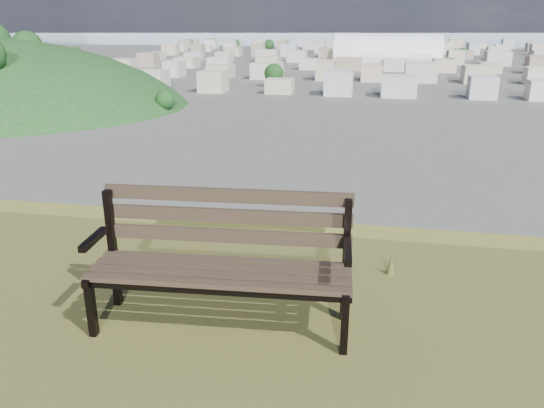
# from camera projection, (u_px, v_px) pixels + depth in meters

# --- Properties ---
(park_bench) EXTENTS (1.95, 0.75, 1.00)m
(park_bench) POSITION_uv_depth(u_px,v_px,m) (222.00, 253.00, 3.93)
(park_bench) COLOR #3A2E21
(park_bench) RESTS_ON hilltop_mesa
(arena) EXTENTS (59.73, 26.01, 25.05)m
(arena) POSITION_uv_depth(u_px,v_px,m) (387.00, 57.00, 302.20)
(arena) COLOR silver
(arena) RESTS_ON ground
(city_blocks) EXTENTS (395.00, 361.00, 7.00)m
(city_blocks) POSITION_uv_depth(u_px,v_px,m) (376.00, 53.00, 374.67)
(city_blocks) COLOR beige
(city_blocks) RESTS_ON ground
(city_trees) EXTENTS (406.52, 387.20, 9.98)m
(city_trees) POSITION_uv_depth(u_px,v_px,m) (329.00, 58.00, 309.13)
(city_trees) COLOR #322719
(city_trees) RESTS_ON ground
(bay_water) EXTENTS (2400.00, 700.00, 0.12)m
(bay_water) POSITION_uv_depth(u_px,v_px,m) (378.00, 36.00, 843.93)
(bay_water) COLOR #9BB3C6
(bay_water) RESTS_ON ground
(far_hills) EXTENTS (2050.00, 340.00, 60.00)m
(far_hills) POSITION_uv_depth(u_px,v_px,m) (355.00, 19.00, 1312.10)
(far_hills) COLOR #93A5B6
(far_hills) RESTS_ON ground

